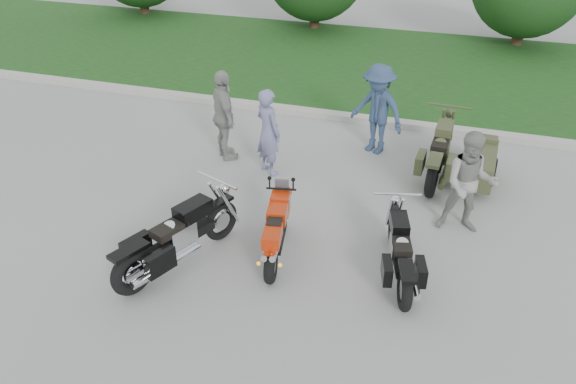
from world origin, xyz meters
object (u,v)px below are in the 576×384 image
(person_denim, at_px, (377,109))
(person_back, at_px, (224,116))
(person_stripe, at_px, (268,132))
(cruiser_left, at_px, (174,241))
(cruiser_sidecar, at_px, (462,160))
(cruiser_right, at_px, (401,254))
(person_grey, at_px, (470,184))
(sportbike_red, at_px, (276,231))

(person_denim, height_order, person_back, person_denim)
(person_stripe, distance_m, person_denim, 2.46)
(cruiser_left, distance_m, cruiser_sidecar, 5.83)
(cruiser_right, relative_size, cruiser_sidecar, 0.84)
(person_stripe, bearing_deg, cruiser_right, 174.69)
(cruiser_left, bearing_deg, cruiser_right, 35.80)
(person_stripe, bearing_deg, cruiser_sidecar, -132.96)
(person_grey, relative_size, person_denim, 0.93)
(cruiser_left, height_order, person_grey, person_grey)
(sportbike_red, height_order, person_stripe, person_stripe)
(sportbike_red, bearing_deg, person_denim, 68.16)
(cruiser_left, height_order, person_denim, person_denim)
(sportbike_red, relative_size, person_stripe, 1.02)
(sportbike_red, relative_size, cruiser_left, 0.76)
(sportbike_red, bearing_deg, cruiser_sidecar, 41.39)
(sportbike_red, height_order, person_denim, person_denim)
(cruiser_right, height_order, person_denim, person_denim)
(sportbike_red, xyz_separation_m, cruiser_left, (-1.41, -0.71, -0.02))
(person_grey, bearing_deg, sportbike_red, -155.02)
(person_grey, bearing_deg, cruiser_sidecar, 88.01)
(sportbike_red, relative_size, cruiser_sidecar, 0.72)
(person_back, bearing_deg, person_grey, -144.12)
(sportbike_red, relative_size, cruiser_right, 0.86)
(cruiser_sidecar, bearing_deg, person_grey, -82.10)
(cruiser_right, bearing_deg, cruiser_sidecar, 63.38)
(cruiser_sidecar, distance_m, person_stripe, 3.84)
(person_stripe, distance_m, person_back, 1.13)
(cruiser_right, distance_m, person_grey, 1.90)
(cruiser_right, xyz_separation_m, person_denim, (-1.13, 4.13, 0.55))
(cruiser_right, relative_size, person_grey, 1.16)
(person_denim, bearing_deg, cruiser_sidecar, 1.51)
(cruiser_right, bearing_deg, person_denim, 90.80)
(cruiser_right, relative_size, person_back, 1.10)
(cruiser_right, distance_m, person_back, 5.01)
(cruiser_right, xyz_separation_m, cruiser_sidecar, (0.72, 3.34, 0.03))
(cruiser_right, height_order, person_back, person_back)
(cruiser_left, distance_m, cruiser_right, 3.46)
(person_grey, bearing_deg, cruiser_left, -156.59)
(cruiser_sidecar, bearing_deg, cruiser_right, -98.89)
(person_denim, bearing_deg, cruiser_right, -50.19)
(sportbike_red, bearing_deg, person_back, 115.02)
(sportbike_red, xyz_separation_m, cruiser_sidecar, (2.67, 3.45, -0.05))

